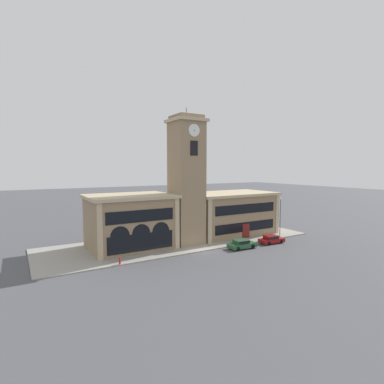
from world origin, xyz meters
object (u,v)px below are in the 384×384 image
Objects in this scene: parked_car_mid at (271,239)px; street_lamp at (280,212)px; parked_car_near at (242,244)px; fire_hydrant at (120,261)px.

street_lamp is at bearing 30.25° from parked_car_mid.
parked_car_near is 0.65× the size of street_lamp.
parked_car_near is 18.21m from fire_hydrant.
parked_car_mid is 24.36m from fire_hydrant.
fire_hydrant is (-28.47, -0.28, -3.95)m from street_lamp.
parked_car_mid is 0.63× the size of street_lamp.
parked_car_near is 5.10× the size of fire_hydrant.
parked_car_near is 6.17m from parked_car_mid.
parked_car_mid is 4.90× the size of fire_hydrant.
fire_hydrant is at bearing 179.63° from parked_car_mid.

